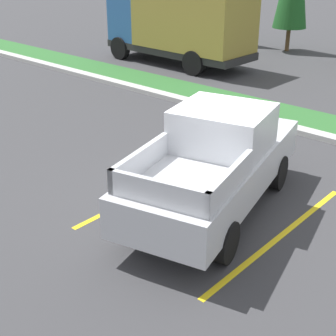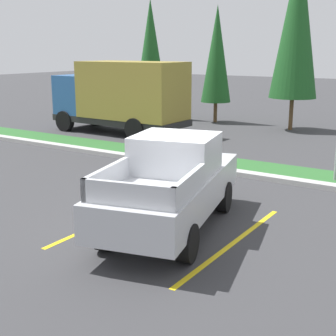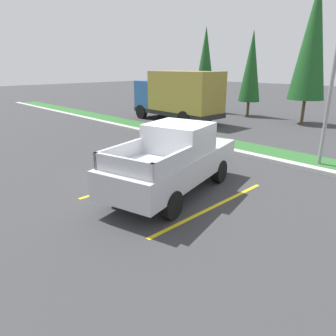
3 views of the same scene
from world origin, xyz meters
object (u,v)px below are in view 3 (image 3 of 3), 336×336
(pickup_truck_main, at_px, (175,159))
(cypress_tree_center, at_px, (313,40))
(cypress_tree_left_inner, at_px, (251,67))
(cargo_truck_distant, at_px, (178,95))
(cypress_tree_leftmost, at_px, (205,63))
(street_light, at_px, (336,50))

(pickup_truck_main, xyz_separation_m, cypress_tree_center, (-2.37, 14.77, 4.22))
(pickup_truck_main, distance_m, cypress_tree_left_inner, 16.67)
(pickup_truck_main, xyz_separation_m, cargo_truck_distant, (-8.82, 9.32, 0.81))
(cargo_truck_distant, xyz_separation_m, cypress_tree_leftmost, (-1.89, 5.12, 2.12))
(cypress_tree_leftmost, bearing_deg, street_light, -33.80)
(cargo_truck_distant, xyz_separation_m, cypress_tree_center, (6.45, 5.45, 3.41))
(pickup_truck_main, bearing_deg, street_light, 70.29)
(pickup_truck_main, distance_m, cypress_tree_leftmost, 18.21)
(street_light, distance_m, cypress_tree_leftmost, 15.41)
(cypress_tree_left_inner, bearing_deg, cypress_tree_leftmost, -171.81)
(street_light, xyz_separation_m, cypress_tree_left_inner, (-8.85, 9.14, -0.57))
(cypress_tree_left_inner, distance_m, cypress_tree_center, 4.66)
(street_light, relative_size, cypress_tree_left_inner, 1.18)
(cargo_truck_distant, xyz_separation_m, street_light, (10.92, -3.45, 2.41))
(street_light, bearing_deg, cypress_tree_left_inner, 134.08)
(pickup_truck_main, relative_size, cypress_tree_leftmost, 0.82)
(cypress_tree_left_inner, bearing_deg, pickup_truck_main, -65.79)
(cypress_tree_leftmost, bearing_deg, pickup_truck_main, -53.46)
(pickup_truck_main, relative_size, cargo_truck_distant, 0.81)
(cargo_truck_distant, height_order, street_light, street_light)
(cargo_truck_distant, relative_size, cypress_tree_center, 0.77)
(cargo_truck_distant, distance_m, cypress_tree_left_inner, 6.33)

